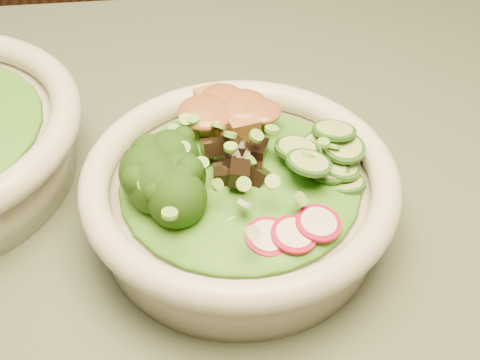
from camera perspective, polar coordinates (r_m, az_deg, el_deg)
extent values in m
cube|color=#465446|center=(0.61, 15.89, -3.42)|extent=(1.20, 0.80, 0.03)
cylinder|color=beige|center=(0.54, 0.00, -2.39)|extent=(0.22, 0.22, 0.05)
torus|color=beige|center=(0.52, 0.00, 0.04)|extent=(0.25, 0.25, 0.02)
ellipsoid|color=#206415|center=(0.52, 0.00, 0.08)|extent=(0.19, 0.19, 0.02)
ellipsoid|color=brown|center=(0.55, -1.49, 5.91)|extent=(0.07, 0.05, 0.01)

